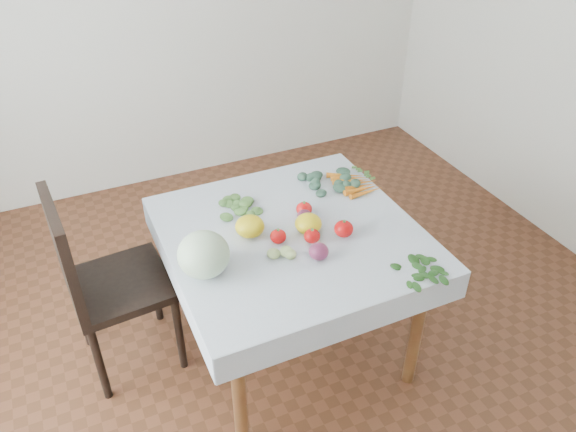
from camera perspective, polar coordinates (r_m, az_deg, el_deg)
name	(u,v)px	position (r m, az deg, el deg)	size (l,w,h in m)	color
ground	(291,345)	(3.07, 0.33, -13.00)	(4.00, 4.00, 0.00)	brown
table	(292,249)	(2.62, 0.38, -3.41)	(1.00, 1.00, 0.75)	brown
tablecloth	(292,232)	(2.56, 0.39, -1.67)	(1.12, 1.12, 0.01)	white
chair	(97,277)	(2.74, -18.81, -5.87)	(0.49, 0.49, 1.00)	black
cabbage	(204,255)	(2.30, -8.57, -3.89)	(0.22, 0.22, 0.19)	beige
tomato_a	(278,236)	(2.48, -1.00, -2.08)	(0.07, 0.07, 0.06)	red
tomato_b	(304,209)	(2.65, 1.65, 0.72)	(0.08, 0.08, 0.07)	red
tomato_c	(344,229)	(2.53, 5.68, -1.31)	(0.09, 0.09, 0.08)	red
tomato_d	(312,236)	(2.48, 2.45, -2.06)	(0.07, 0.07, 0.06)	red
heirloom_back	(250,226)	(2.52, -3.90, -1.05)	(0.13, 0.13, 0.09)	yellow
heirloom_front	(308,224)	(2.54, 2.08, -0.77)	(0.12, 0.12, 0.09)	yellow
onion_a	(305,216)	(2.61, 1.70, -0.02)	(0.07, 0.07, 0.06)	#551835
onion_b	(319,251)	(2.39, 3.13, -3.61)	(0.09, 0.09, 0.07)	#551835
tomatillo_cluster	(280,252)	(2.41, -0.86, -3.67)	(0.08, 0.12, 0.04)	#B5C672
carrot_bunch	(356,183)	(2.90, 6.95, 3.30)	(0.20, 0.26, 0.03)	orange
kale_bunch	(330,180)	(2.91, 4.29, 3.70)	(0.25, 0.25, 0.04)	#3D644D
basil_bunch	(420,271)	(2.40, 13.26, -5.50)	(0.25, 0.19, 0.01)	#1C4A17
dill_bunch	(244,206)	(2.71, -4.45, 0.99)	(0.25, 0.21, 0.03)	#58813B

